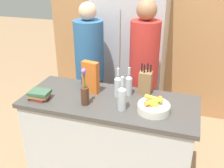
% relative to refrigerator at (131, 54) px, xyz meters
% --- Properties ---
extents(kitchen_island, '(1.56, 0.65, 0.91)m').
position_rel_refrigerator_xyz_m(kitchen_island, '(0.11, -1.23, -0.48)').
color(kitchen_island, silver).
rests_on(kitchen_island, ground_plane).
extents(back_wall_wood, '(2.76, 0.12, 2.60)m').
position_rel_refrigerator_xyz_m(back_wall_wood, '(0.11, 0.36, 0.36)').
color(back_wall_wood, '#AD7A4C').
rests_on(back_wall_wood, ground_plane).
extents(refrigerator, '(0.87, 0.63, 1.88)m').
position_rel_refrigerator_xyz_m(refrigerator, '(0.00, 0.00, 0.00)').
color(refrigerator, '#B7B7BC').
rests_on(refrigerator, ground_plane).
extents(fruit_bowl, '(0.27, 0.27, 0.12)m').
position_rel_refrigerator_xyz_m(fruit_bowl, '(0.51, -1.30, 0.02)').
color(fruit_bowl, silver).
rests_on(fruit_bowl, kitchen_island).
extents(knife_block, '(0.11, 0.10, 0.29)m').
position_rel_refrigerator_xyz_m(knife_block, '(0.38, -0.99, 0.08)').
color(knife_block, olive).
rests_on(knife_block, kitchen_island).
extents(flower_vase, '(0.07, 0.07, 0.33)m').
position_rel_refrigerator_xyz_m(flower_vase, '(-0.06, -1.36, 0.09)').
color(flower_vase, '#4C2D1E').
rests_on(flower_vase, kitchen_island).
extents(cereal_box, '(0.16, 0.09, 0.30)m').
position_rel_refrigerator_xyz_m(cereal_box, '(-0.10, -1.13, 0.12)').
color(cereal_box, orange).
rests_on(cereal_box, kitchen_island).
extents(coffee_mug, '(0.09, 0.13, 0.10)m').
position_rel_refrigerator_xyz_m(coffee_mug, '(-0.22, -0.98, 0.02)').
color(coffee_mug, '#334770').
rests_on(coffee_mug, kitchen_island).
extents(book_stack, '(0.19, 0.15, 0.08)m').
position_rel_refrigerator_xyz_m(book_stack, '(-0.49, -1.39, 0.01)').
color(book_stack, maroon).
rests_on(book_stack, kitchen_island).
extents(bottle_oil, '(0.07, 0.07, 0.29)m').
position_rel_refrigerator_xyz_m(bottle_oil, '(0.26, -1.35, 0.09)').
color(bottle_oil, '#B2BCC1').
rests_on(bottle_oil, kitchen_island).
extents(bottle_vinegar, '(0.07, 0.07, 0.27)m').
position_rel_refrigerator_xyz_m(bottle_vinegar, '(0.16, -1.13, 0.08)').
color(bottle_vinegar, '#B2BCC1').
rests_on(bottle_vinegar, kitchen_island).
extents(bottle_wine, '(0.06, 0.06, 0.27)m').
position_rel_refrigerator_xyz_m(bottle_wine, '(0.25, -1.08, 0.08)').
color(bottle_wine, '#B2BCC1').
rests_on(bottle_wine, kitchen_island).
extents(person_at_sink, '(0.33, 0.33, 1.65)m').
position_rel_refrigerator_xyz_m(person_at_sink, '(-0.34, -0.57, -0.01)').
color(person_at_sink, '#383842').
rests_on(person_at_sink, ground_plane).
extents(person_in_blue, '(0.30, 0.30, 1.71)m').
position_rel_refrigerator_xyz_m(person_in_blue, '(0.30, -0.64, 0.03)').
color(person_in_blue, '#383842').
rests_on(person_in_blue, ground_plane).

